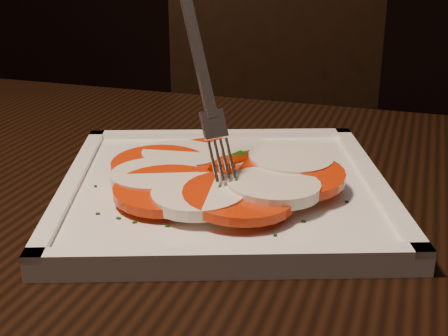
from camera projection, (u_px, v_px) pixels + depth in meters
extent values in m
cube|color=black|center=(279.00, 247.00, 0.54)|extent=(1.30, 0.96, 0.04)
cylinder|color=black|center=(26.00, 302.00, 1.13)|extent=(0.06, 0.06, 0.71)
cube|color=black|center=(276.00, 231.00, 1.18)|extent=(0.48, 0.48, 0.04)
cube|color=black|center=(274.00, 79.00, 1.27)|extent=(0.42, 0.11, 0.46)
cylinder|color=black|center=(191.00, 291.00, 1.44)|extent=(0.04, 0.04, 0.41)
cylinder|color=black|center=(347.00, 292.00, 1.43)|extent=(0.04, 0.04, 0.41)
cube|color=white|center=(224.00, 191.00, 0.58)|extent=(0.35, 0.35, 0.01)
cylinder|color=red|center=(273.00, 163.00, 0.62)|extent=(0.09, 0.09, 0.01)
cylinder|color=white|center=(244.00, 155.00, 0.63)|extent=(0.08, 0.08, 0.01)
cylinder|color=red|center=(212.00, 154.00, 0.63)|extent=(0.09, 0.09, 0.01)
cylinder|color=white|center=(182.00, 157.00, 0.62)|extent=(0.08, 0.08, 0.01)
cylinder|color=red|center=(161.00, 166.00, 0.59)|extent=(0.10, 0.09, 0.01)
cylinder|color=white|center=(155.00, 177.00, 0.56)|extent=(0.08, 0.08, 0.01)
cylinder|color=red|center=(168.00, 190.00, 0.54)|extent=(0.09, 0.09, 0.01)
cylinder|color=white|center=(199.00, 196.00, 0.52)|extent=(0.08, 0.08, 0.01)
cylinder|color=red|center=(239.00, 197.00, 0.51)|extent=(0.10, 0.09, 0.01)
cylinder|color=white|center=(274.00, 187.00, 0.53)|extent=(0.08, 0.08, 0.01)
cylinder|color=red|center=(292.00, 175.00, 0.55)|extent=(0.09, 0.09, 0.01)
cylinder|color=white|center=(291.00, 160.00, 0.58)|extent=(0.08, 0.08, 0.01)
cube|color=#1D570F|center=(301.00, 163.00, 0.60)|extent=(0.04, 0.04, 0.00)
cube|color=#1D570F|center=(288.00, 168.00, 0.58)|extent=(0.03, 0.03, 0.00)
cube|color=#1D570F|center=(235.00, 205.00, 0.51)|extent=(0.02, 0.04, 0.00)
cube|color=#1D570F|center=(274.00, 164.00, 0.59)|extent=(0.02, 0.05, 0.00)
cube|color=#1D570F|center=(233.00, 156.00, 0.61)|extent=(0.03, 0.03, 0.00)
cube|color=#1D570F|center=(250.00, 155.00, 0.62)|extent=(0.03, 0.04, 0.00)
cube|color=#1D570F|center=(262.00, 181.00, 0.55)|extent=(0.03, 0.03, 0.00)
cube|color=#1D570F|center=(251.00, 206.00, 0.50)|extent=(0.03, 0.03, 0.00)
cube|color=#1D570F|center=(262.00, 186.00, 0.54)|extent=(0.03, 0.03, 0.00)
cube|color=#0F3A0A|center=(311.00, 205.00, 0.53)|extent=(0.00, 0.00, 0.00)
cube|color=#0F3A0A|center=(347.00, 202.00, 0.54)|extent=(0.00, 0.00, 0.00)
cube|color=#0F3A0A|center=(98.00, 214.00, 0.51)|extent=(0.00, 0.00, 0.00)
cube|color=#0F3A0A|center=(211.00, 141.00, 0.69)|extent=(0.00, 0.00, 0.00)
cube|color=#0F3A0A|center=(167.00, 226.00, 0.49)|extent=(0.00, 0.00, 0.00)
cube|color=#0F3A0A|center=(304.00, 221.00, 0.50)|extent=(0.00, 0.00, 0.00)
cube|color=#0F3A0A|center=(130.00, 166.00, 0.62)|extent=(0.00, 0.00, 0.00)
cube|color=#0F3A0A|center=(118.00, 160.00, 0.64)|extent=(0.00, 0.00, 0.00)
cube|color=#0F3A0A|center=(96.00, 186.00, 0.57)|extent=(0.00, 0.00, 0.00)
cube|color=#0F3A0A|center=(127.00, 212.00, 0.52)|extent=(0.00, 0.00, 0.00)
cube|color=#0F3A0A|center=(197.00, 143.00, 0.68)|extent=(0.00, 0.00, 0.00)
cube|color=#0F3A0A|center=(120.00, 162.00, 0.63)|extent=(0.00, 0.00, 0.00)
cube|color=#0F3A0A|center=(189.00, 144.00, 0.68)|extent=(0.00, 0.00, 0.00)
cube|color=#0F3A0A|center=(135.00, 222.00, 0.50)|extent=(0.00, 0.00, 0.00)
cube|color=#0F3A0A|center=(117.00, 179.00, 0.58)|extent=(0.00, 0.00, 0.00)
cube|color=#0F3A0A|center=(153.00, 155.00, 0.65)|extent=(0.00, 0.00, 0.00)
cube|color=#0F3A0A|center=(286.00, 153.00, 0.65)|extent=(0.00, 0.00, 0.00)
cube|color=#0F3A0A|center=(119.00, 218.00, 0.51)|extent=(0.00, 0.00, 0.00)
cube|color=#0F3A0A|center=(275.00, 235.00, 0.48)|extent=(0.00, 0.00, 0.00)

